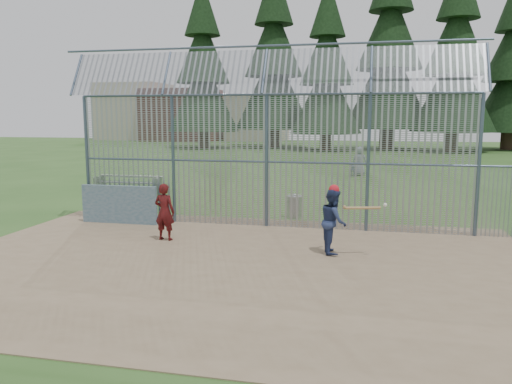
% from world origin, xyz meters
% --- Properties ---
extents(ground, '(120.00, 120.00, 0.00)m').
position_xyz_m(ground, '(0.00, 0.00, 0.00)').
color(ground, '#2D511E').
rests_on(ground, ground).
extents(dirt_infield, '(14.00, 10.00, 0.02)m').
position_xyz_m(dirt_infield, '(0.00, -0.50, 0.01)').
color(dirt_infield, '#756047').
rests_on(dirt_infield, ground).
extents(dugout_wall, '(2.50, 0.12, 1.20)m').
position_xyz_m(dugout_wall, '(-4.60, 2.90, 0.62)').
color(dugout_wall, '#38566B').
rests_on(dugout_wall, dirt_infield).
extents(batter, '(0.74, 0.88, 1.60)m').
position_xyz_m(batter, '(2.19, 0.86, 0.82)').
color(batter, navy).
rests_on(batter, dirt_infield).
extents(onlooker, '(0.59, 0.41, 1.56)m').
position_xyz_m(onlooker, '(-2.37, 1.20, 0.80)').
color(onlooker, maroon).
rests_on(onlooker, dirt_infield).
extents(bg_kid_standing, '(0.87, 0.61, 1.69)m').
position_xyz_m(bg_kid_standing, '(2.62, 17.61, 0.84)').
color(bg_kid_standing, slate).
rests_on(bg_kid_standing, ground).
extents(bg_kid_seated, '(0.52, 0.31, 0.83)m').
position_xyz_m(bg_kid_seated, '(2.28, 17.02, 0.42)').
color(bg_kid_seated, slate).
rests_on(bg_kid_seated, ground).
extents(batting_gear, '(1.38, 0.42, 0.57)m').
position_xyz_m(batting_gear, '(2.36, 0.82, 1.51)').
color(batting_gear, red).
rests_on(batting_gear, ground).
extents(trash_can, '(0.56, 0.56, 0.82)m').
position_xyz_m(trash_can, '(0.65, 5.05, 0.38)').
color(trash_can, gray).
rests_on(trash_can, ground).
extents(bleacher, '(3.00, 0.95, 0.72)m').
position_xyz_m(bleacher, '(-7.34, 8.92, 0.41)').
color(bleacher, slate).
rests_on(bleacher, ground).
extents(backstop_fence, '(20.09, 0.81, 5.30)m').
position_xyz_m(backstop_fence, '(1.81, 3.43, 2.36)').
color(backstop_fence, '#47566B').
rests_on(backstop_fence, ground).
extents(conifer_row, '(38.48, 12.26, 20.20)m').
position_xyz_m(conifer_row, '(1.93, 41.51, 10.83)').
color(conifer_row, '#332319').
rests_on(conifer_row, ground).
extents(distant_buildings, '(26.50, 10.50, 8.00)m').
position_xyz_m(distant_buildings, '(-23.18, 56.49, 3.60)').
color(distant_buildings, brown).
rests_on(distant_buildings, ground).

